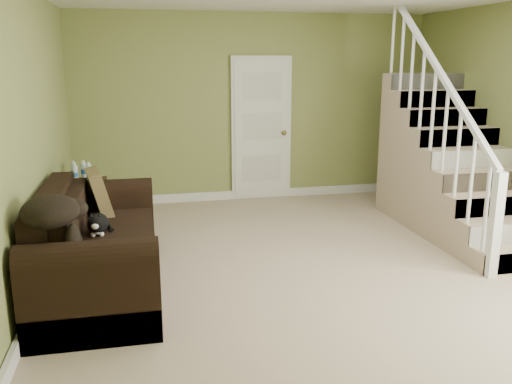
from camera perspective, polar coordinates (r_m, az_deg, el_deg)
name	(u,v)px	position (r m, az deg, el deg)	size (l,w,h in m)	color
floor	(311,265)	(5.41, 5.77, -7.68)	(5.00, 5.50, 0.01)	tan
wall_back	(254,108)	(7.72, -0.23, 8.82)	(5.00, 0.04, 2.60)	olive
wall_front	(505,216)	(2.65, 24.71, -2.28)	(5.00, 0.04, 2.60)	olive
wall_left	(28,142)	(4.92, -22.89, 4.84)	(0.04, 5.50, 2.60)	olive
baseboard_back	(254,194)	(7.90, -0.18, -0.19)	(5.00, 0.04, 0.12)	white
baseboard_left	(45,280)	(5.23, -21.29, -8.65)	(0.04, 5.50, 0.12)	white
door	(261,129)	(7.73, 0.57, 6.64)	(0.86, 0.12, 2.02)	white
staircase	(447,173)	(6.89, 19.42, 1.88)	(1.00, 2.51, 2.82)	tan
sofa	(95,251)	(4.99, -16.60, -5.96)	(0.97, 2.24, 0.89)	black
side_table	(85,205)	(6.66, -17.51, -1.33)	(0.49, 0.49, 0.82)	black
cat	(98,224)	(4.95, -16.32, -3.23)	(0.23, 0.49, 0.24)	black
banana	(127,255)	(4.32, -13.38, -6.43)	(0.06, 0.21, 0.06)	gold
throw_pillow	(100,193)	(5.62, -16.13, -0.15)	(0.12, 0.48, 0.48)	#44321B
throw_blanket	(50,211)	(4.15, -20.86, -1.93)	(0.40, 0.53, 0.22)	black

